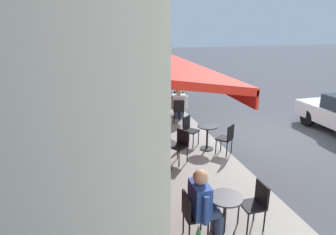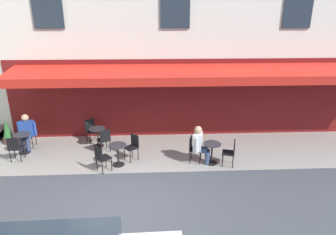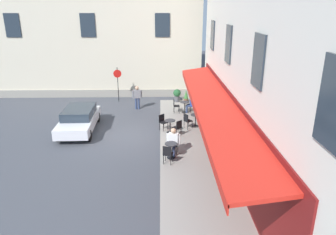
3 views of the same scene
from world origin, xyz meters
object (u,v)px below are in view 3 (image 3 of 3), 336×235
cafe_chair_black_corner_right (178,127)px  potted_plant_entrance_left (196,101)px  no_parking_sign (118,78)px  potted_plant_mid_terrace (186,97)px  cafe_table_far_end (185,106)px  cafe_chair_black_near_door (174,142)px  cafe_chair_black_by_window (163,121)px  parked_car_white (79,119)px  cafe_table_streetside (196,119)px  seated_companion_in_white (173,141)px  walking_pedestrian_in_grey (137,96)px  cafe_chair_black_back_row (194,105)px  cafe_table_mid_terrace (170,125)px  cafe_chair_black_under_awning (203,116)px  potted_plant_by_steps (177,94)px  cafe_chair_black_facing_street (175,105)px  seated_patron_in_blue (191,102)px  cafe_table_near_entrance (171,148)px  cafe_chair_black_corner_left (187,120)px  cafe_chair_black_kerbside (168,153)px

cafe_chair_black_corner_right → potted_plant_entrance_left: size_ratio=0.87×
no_parking_sign → potted_plant_mid_terrace: size_ratio=2.49×
cafe_table_far_end → cafe_chair_black_near_door: bearing=171.1°
cafe_chair_black_by_window → parked_car_white: 4.81m
cafe_table_streetside → seated_companion_in_white: seated_companion_in_white is taller
seated_companion_in_white → walking_pedestrian_in_grey: walking_pedestrian_in_grey is taller
cafe_chair_black_back_row → potted_plant_mid_terrace: (2.06, 0.38, -0.04)m
cafe_table_mid_terrace → cafe_chair_black_under_awning: size_ratio=0.82×
potted_plant_by_steps → potted_plant_entrance_left: bearing=-143.3°
cafe_table_streetside → potted_plant_by_steps: 5.32m
potted_plant_mid_terrace → no_parking_sign: bearing=83.1°
cafe_chair_black_facing_street → no_parking_sign: bearing=57.2°
walking_pedestrian_in_grey → potted_plant_mid_terrace: (1.21, -3.50, -0.45)m
cafe_table_mid_terrace → parked_car_white: 5.25m
cafe_chair_black_near_door → cafe_chair_black_under_awning: bearing=-26.7°
cafe_chair_black_back_row → seated_patron_in_blue: 0.27m
cafe_table_near_entrance → cafe_chair_black_under_awning: bearing=-25.3°
cafe_table_far_end → seated_companion_in_white: bearing=170.8°
cafe_chair_black_corner_left → potted_plant_by_steps: bearing=3.2°
cafe_chair_black_corner_left → potted_plant_mid_terrace: bearing=-3.6°
cafe_chair_black_corner_left → cafe_chair_black_back_row: same height
cafe_chair_black_by_window → cafe_chair_black_facing_street: size_ratio=1.00×
cafe_chair_black_back_row → seated_patron_in_blue: bearing=89.8°
cafe_table_far_end → cafe_chair_black_back_row: size_ratio=0.82×
cafe_chair_black_corner_left → cafe_chair_black_back_row: size_ratio=1.00×
cafe_chair_black_facing_street → potted_plant_mid_terrace: bearing=-23.0°
cafe_chair_black_back_row → cafe_chair_black_corner_left: bearing=166.7°
cafe_table_near_entrance → walking_pedestrian_in_grey: 7.91m
cafe_chair_black_under_awning → walking_pedestrian_in_grey: size_ratio=0.56×
cafe_chair_black_corner_right → potted_plant_mid_terrace: (6.12, -0.92, -0.04)m
cafe_chair_black_under_awning → cafe_chair_black_back_row: size_ratio=1.00×
cafe_chair_black_corner_right → potted_plant_entrance_left: bearing=-17.1°
cafe_chair_black_corner_left → seated_companion_in_white: (-3.38, 0.95, 0.16)m
cafe_chair_black_kerbside → cafe_chair_black_corner_left: 4.56m
cafe_chair_black_near_door → walking_pedestrian_in_grey: size_ratio=0.56×
seated_patron_in_blue → walking_pedestrian_in_grey: (0.85, 3.67, 0.24)m
cafe_table_streetside → seated_companion_in_white: bearing=158.3°
parked_car_white → cafe_chair_black_back_row: bearing=-65.7°
potted_plant_entrance_left → parked_car_white: (-4.08, 7.18, 0.20)m
cafe_table_near_entrance → cafe_table_far_end: (6.76, -1.13, 0.00)m
cafe_chair_black_corner_left → potted_plant_entrance_left: size_ratio=0.87×
cafe_table_streetside → potted_plant_entrance_left: bearing=-6.4°
cafe_table_mid_terrace → cafe_table_streetside: size_ratio=1.00×
cafe_table_near_entrance → cafe_table_streetside: same height
seated_patron_in_blue → no_parking_sign: no_parking_sign is taller
cafe_chair_black_near_door → cafe_chair_black_facing_street: bearing=-3.1°
cafe_table_near_entrance → cafe_chair_black_by_window: (3.65, 0.37, 0.06)m
cafe_table_near_entrance → cafe_chair_black_corner_right: (2.70, -0.46, 0.06)m
seated_companion_in_white → parked_car_white: (3.21, 5.29, 0.00)m
cafe_chair_black_corner_right → cafe_chair_black_under_awning: same height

